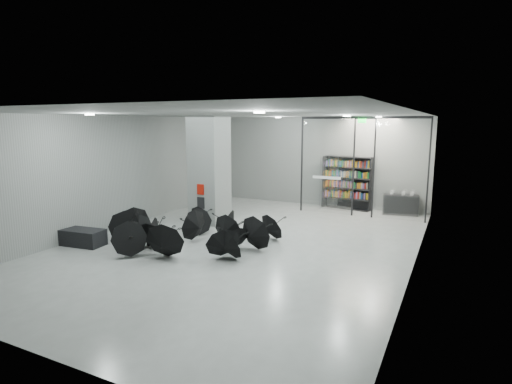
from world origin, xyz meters
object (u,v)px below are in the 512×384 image
at_px(bookshelf, 347,183).
at_px(column, 209,170).
at_px(umbrella_cluster, 183,237).
at_px(bench, 80,237).
at_px(shop_counter, 400,205).

bearing_deg(bookshelf, column, -120.95).
bearing_deg(umbrella_cluster, bench, -157.55).
bearing_deg(bookshelf, shop_counter, 5.08).
relative_size(column, shop_counter, 2.88).
relative_size(column, bookshelf, 1.73).
relative_size(bookshelf, umbrella_cluster, 0.41).
bearing_deg(column, shop_counter, 35.72).
distance_m(shop_counter, umbrella_cluster, 9.36).
height_order(column, shop_counter, column).
bearing_deg(bookshelf, bench, -114.09).
bearing_deg(column, bench, -114.74).
distance_m(column, umbrella_cluster, 3.67).
xyz_separation_m(column, bench, (-2.00, -4.34, -1.75)).
bearing_deg(bench, shop_counter, 40.36).
xyz_separation_m(column, bookshelf, (4.07, 4.75, -0.85)).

